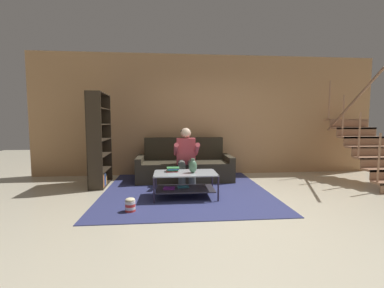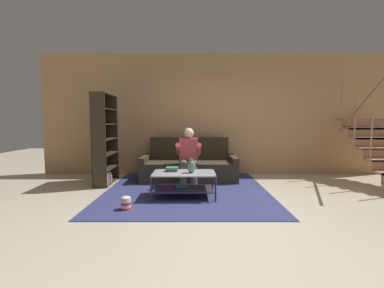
{
  "view_description": "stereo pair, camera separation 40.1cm",
  "coord_description": "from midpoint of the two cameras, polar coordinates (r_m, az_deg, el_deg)",
  "views": [
    {
      "loc": [
        -0.96,
        -3.84,
        1.3
      ],
      "look_at": [
        -0.53,
        0.96,
        0.87
      ],
      "focal_mm": 24.0,
      "sensor_mm": 36.0,
      "label": 1
    },
    {
      "loc": [
        -0.56,
        -3.86,
        1.3
      ],
      "look_at": [
        -0.53,
        0.96,
        0.87
      ],
      "focal_mm": 24.0,
      "sensor_mm": 36.0,
      "label": 2
    }
  ],
  "objects": [
    {
      "name": "ground",
      "position": [
        4.14,
        5.92,
        -13.29
      ],
      "size": [
        16.8,
        16.8,
        0.0
      ],
      "primitive_type": "plane",
      "color": "beige"
    },
    {
      "name": "back_partition",
      "position": [
        6.36,
        1.81,
        6.4
      ],
      "size": [
        8.4,
        0.12,
        2.9
      ],
      "primitive_type": "cube",
      "color": "tan",
      "rests_on": "ground"
    },
    {
      "name": "staircase_run",
      "position": [
        6.46,
        33.16,
        -0.21
      ],
      "size": [
        0.95,
        1.8,
        2.28
      ],
      "color": "#A87758",
      "rests_on": "ground"
    },
    {
      "name": "couch",
      "position": [
        5.76,
        -3.65,
        -4.99
      ],
      "size": [
        2.07,
        0.88,
        0.93
      ],
      "color": "#322C20",
      "rests_on": "ground"
    },
    {
      "name": "person_seated_center",
      "position": [
        5.18,
        -3.53,
        -2.33
      ],
      "size": [
        0.5,
        0.58,
        1.17
      ],
      "color": "#505650",
      "rests_on": "ground"
    },
    {
      "name": "coffee_table",
      "position": [
        4.42,
        -4.22,
        -8.19
      ],
      "size": [
        1.06,
        0.61,
        0.43
      ],
      "color": "#B3BABF",
      "rests_on": "ground"
    },
    {
      "name": "area_rug",
      "position": [
        5.03,
        -3.8,
        -9.88
      ],
      "size": [
        3.0,
        3.31,
        0.01
      ],
      "color": "navy",
      "rests_on": "ground"
    },
    {
      "name": "vase",
      "position": [
        4.34,
        -2.45,
        -4.95
      ],
      "size": [
        0.14,
        0.14,
        0.24
      ],
      "color": "#4D765A",
      "rests_on": "coffee_table"
    },
    {
      "name": "book_stack",
      "position": [
        4.49,
        -6.88,
        -5.64
      ],
      "size": [
        0.23,
        0.19,
        0.07
      ],
      "color": "red",
      "rests_on": "coffee_table"
    },
    {
      "name": "bookshelf",
      "position": [
        5.58,
        -22.22,
        -0.33
      ],
      "size": [
        0.31,
        0.93,
        1.86
      ],
      "color": "#32281C",
      "rests_on": "ground"
    },
    {
      "name": "popcorn_tub",
      "position": [
        3.93,
        -16.5,
        -12.88
      ],
      "size": [
        0.15,
        0.15,
        0.21
      ],
      "color": "red",
      "rests_on": "ground"
    }
  ]
}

